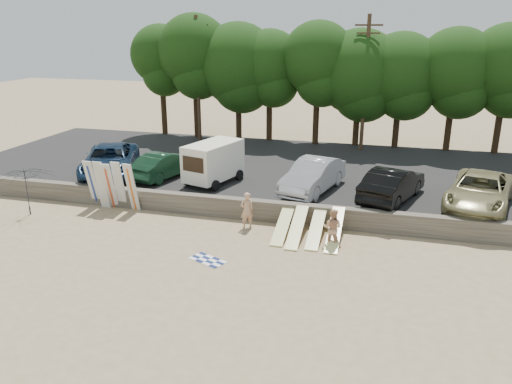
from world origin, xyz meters
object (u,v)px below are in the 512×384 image
car_2 (313,176)px  cooler (335,229)px  car_1 (164,165)px  beachgoer_a (247,210)px  car_0 (110,160)px  beachgoer_b (332,228)px  box_trailer (213,161)px  car_4 (480,191)px  car_3 (392,184)px  beach_umbrella (28,192)px

car_2 → cooler: size_ratio=13.38×
car_1 → beachgoer_a: car_1 is taller
car_0 → car_1: 3.27m
cooler → beachgoer_a: bearing=-162.1°
car_1 → beachgoer_b: (10.22, -5.46, -0.59)m
car_2 → cooler: car_2 is taller
box_trailer → car_4: (13.51, -0.38, -0.45)m
car_3 → beach_umbrella: (-17.26, -4.88, -0.33)m
box_trailer → car_0: size_ratio=0.63×
car_2 → car_3: 4.03m
beachgoer_a → car_1: bearing=-71.0°
car_0 → car_1: (3.25, 0.37, -0.12)m
car_3 → beachgoer_a: size_ratio=2.91×
cooler → beach_umbrella: 15.02m
car_2 → beachgoer_a: car_2 is taller
car_2 → car_4: 8.04m
car_3 → cooler: car_3 is taller
beach_umbrella → car_3: bearing=15.8°
car_4 → car_0: bearing=-165.7°
car_3 → car_4: car_3 is taller
car_1 → cooler: size_ratio=11.75×
car_4 → cooler: size_ratio=15.29×
car_0 → beachgoer_a: 10.26m
car_1 → beach_umbrella: size_ratio=1.68×
car_4 → cooler: car_4 is taller
car_3 → beachgoer_a: car_3 is taller
beachgoer_a → beachgoer_b: (4.06, -1.05, -0.02)m
beach_umbrella → car_4: bearing=13.0°
car_0 → beach_umbrella: (-1.44, -5.21, -0.36)m
box_trailer → beachgoer_b: size_ratio=2.30×
car_4 → beach_umbrella: 21.84m
cooler → box_trailer: bearing=163.7°
car_2 → beachgoer_b: 5.45m
car_3 → beachgoer_a: (-6.41, -3.71, -0.66)m
car_3 → beachgoer_a: bearing=49.4°
car_2 → beachgoer_b: bearing=-57.4°
car_4 → cooler: 7.28m
car_3 → cooler: (-2.36, -3.19, -1.37)m
box_trailer → beachgoer_b: (7.14, -5.18, -1.12)m
car_0 → car_3: 15.82m
car_0 → beachgoer_b: size_ratio=3.66×
cooler → car_1: bearing=169.7°
car_4 → beachgoer_b: size_ratio=3.44×
car_1 → car_3: 12.59m
car_1 → cooler: bearing=173.4°
car_2 → car_1: bearing=-167.5°
beachgoer_b → cooler: bearing=-80.5°
car_2 → box_trailer: bearing=-165.7°
car_2 → beach_umbrella: size_ratio=1.91×
cooler → beachgoer_b: bearing=-78.7°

